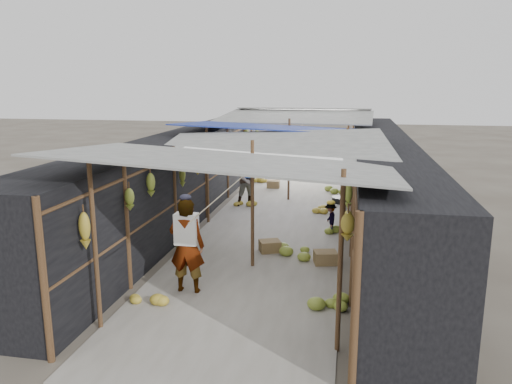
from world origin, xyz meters
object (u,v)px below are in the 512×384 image
Objects in this scene: crate_near at (270,246)px; vendor_seated at (330,219)px; vendor_elderly at (187,246)px; shopper_blue at (249,179)px; black_basin at (342,200)px.

crate_near is 2.05m from vendor_seated.
vendor_elderly is 6.49m from shopper_blue.
vendor_seated is (2.56, -2.50, -0.44)m from shopper_blue.
vendor_seated reaches higher than black_basin.
shopper_blue is 2.10× the size of vendor_seated.
crate_near is 0.70× the size of black_basin.
shopper_blue reaches higher than vendor_seated.
black_basin is 0.79× the size of vendor_seated.
shopper_blue is (-1.30, 4.10, 0.71)m from crate_near.
black_basin is at bearing 51.01° from crate_near.
crate_near is at bearing -106.64° from black_basin.
crate_near is 0.26× the size of vendor_elderly.
shopper_blue is at bearing -162.45° from black_basin.
vendor_seated is (1.26, 1.60, 0.27)m from crate_near.
black_basin is 3.02m from shopper_blue.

